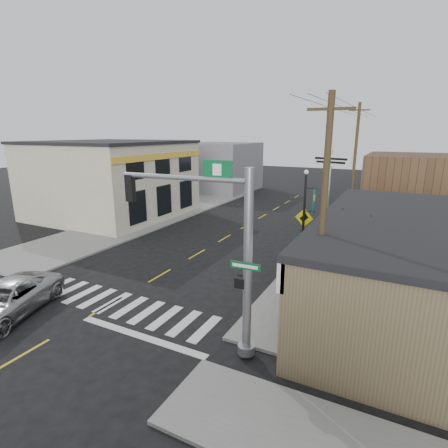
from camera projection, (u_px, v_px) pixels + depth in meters
The scene contains 20 objects.
ground at pixel (107, 306), 16.06m from camera, with size 140.00×140.00×0.00m, color black.
sidewalk_right at pixel (351, 251), 23.30m from camera, with size 6.00×38.00×0.13m, color slate.
sidewalk_left at pixel (140, 221), 31.20m from camera, with size 6.00×38.00×0.13m, color slate.
center_line at pixel (197, 254), 22.96m from camera, with size 0.12×56.00×0.01m, color gold.
crosswalk at pixel (113, 303), 16.41m from camera, with size 11.00×2.20×0.01m, color silver.
left_building at pixel (112, 180), 32.97m from camera, with size 12.00×12.00×6.80m, color #B5B097.
bldg_distant_right at pixel (407, 182), 35.94m from camera, with size 8.00×10.00×5.60m, color #513925.
bldg_distant_left at pixel (219, 167), 47.66m from camera, with size 9.00×10.00×6.40m, color slate.
suv at pixel (5, 300), 15.07m from camera, with size 2.47×5.36×1.49m, color #A2A5A7.
traffic_signal_pole at pixel (226, 243), 11.78m from camera, with size 5.34×0.39×6.77m.
guide_sign at pixel (311, 247), 18.49m from camera, with size 1.53×0.13×2.68m.
fire_hydrant at pixel (294, 283), 17.29m from camera, with size 0.22×0.22×0.71m.
ped_crossing_sign at pixel (304, 224), 21.83m from camera, with size 1.19×0.08×3.08m.
lamp_post at pixel (305, 207), 21.42m from camera, with size 0.71×0.56×5.47m.
dance_center_sign at pixel (330, 173), 24.67m from camera, with size 3.02×0.19×6.42m.
bare_tree at pixel (357, 219), 15.88m from camera, with size 2.43×2.43×4.87m.
shrub_front at pixel (299, 320), 13.75m from camera, with size 1.22×1.22×0.91m, color #173513.
shrub_back at pixel (354, 263), 19.86m from camera, with size 1.12×1.12×0.84m, color black.
utility_pole_near at pixel (323, 220), 12.42m from camera, with size 1.56×0.23×8.96m.
utility_pole_far at pixel (355, 160), 31.20m from camera, with size 1.77×0.27×10.16m.
Camera 1 is at (11.43, -10.53, 7.75)m, focal length 28.00 mm.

